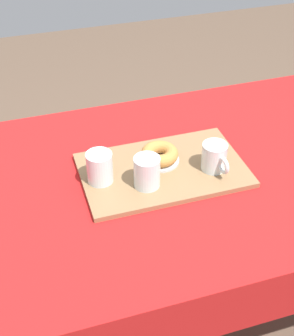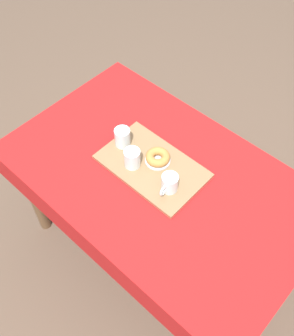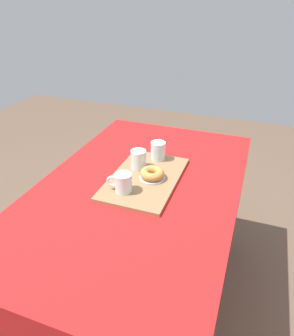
{
  "view_description": "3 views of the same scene",
  "coord_description": "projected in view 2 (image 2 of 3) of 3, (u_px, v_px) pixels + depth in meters",
  "views": [
    {
      "loc": [
        -0.43,
        -1.03,
        1.63
      ],
      "look_at": [
        -0.11,
        -0.01,
        0.79
      ],
      "focal_mm": 51.48,
      "sensor_mm": 36.0,
      "label": 1
    },
    {
      "loc": [
        0.66,
        -0.81,
        2.18
      ],
      "look_at": [
        -0.05,
        -0.04,
        0.79
      ],
      "focal_mm": 42.46,
      "sensor_mm": 36.0,
      "label": 2
    },
    {
      "loc": [
        1.09,
        0.44,
        1.51
      ],
      "look_at": [
        -0.1,
        0.01,
        0.78
      ],
      "focal_mm": 33.56,
      "sensor_mm": 36.0,
      "label": 3
    }
  ],
  "objects": [
    {
      "name": "ground_plane",
      "position": [
        157.0,
        249.0,
        2.37
      ],
      "size": [
        6.0,
        6.0,
        0.0
      ],
      "primitive_type": "plane",
      "color": "brown"
    },
    {
      "name": "dining_table",
      "position": [
        159.0,
        187.0,
        1.85
      ],
      "size": [
        1.41,
        0.87,
        0.74
      ],
      "color": "red",
      "rests_on": "ground"
    },
    {
      "name": "serving_tray",
      "position": [
        152.0,
        166.0,
        1.79
      ],
      "size": [
        0.48,
        0.3,
        0.02
      ],
      "primitive_type": "cube",
      "color": "olive",
      "rests_on": "dining_table"
    },
    {
      "name": "tea_mug_left",
      "position": [
        169.0,
        183.0,
        1.68
      ],
      "size": [
        0.07,
        0.11,
        0.08
      ],
      "color": "silver",
      "rests_on": "serving_tray"
    },
    {
      "name": "water_glass_near",
      "position": [
        122.0,
        138.0,
        1.83
      ],
      "size": [
        0.07,
        0.07,
        0.09
      ],
      "color": "silver",
      "rests_on": "serving_tray"
    },
    {
      "name": "water_glass_far",
      "position": [
        132.0,
        159.0,
        1.76
      ],
      "size": [
        0.07,
        0.07,
        0.09
      ],
      "color": "silver",
      "rests_on": "serving_tray"
    },
    {
      "name": "donut_plate_left",
      "position": [
        158.0,
        160.0,
        1.8
      ],
      "size": [
        0.12,
        0.12,
        0.01
      ],
      "primitive_type": "cylinder",
      "color": "silver",
      "rests_on": "serving_tray"
    },
    {
      "name": "sugar_donut_left",
      "position": [
        158.0,
        157.0,
        1.78
      ],
      "size": [
        0.11,
        0.11,
        0.04
      ],
      "primitive_type": "torus",
      "color": "#BC7F3D",
      "rests_on": "donut_plate_left"
    }
  ]
}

